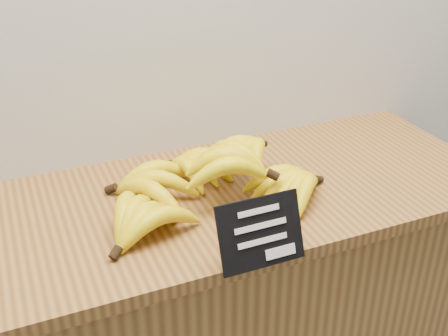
% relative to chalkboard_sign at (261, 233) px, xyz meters
% --- Properties ---
extents(counter_top, '(1.36, 0.54, 0.03)m').
position_rel_chalkboard_sign_xyz_m(counter_top, '(0.02, 0.26, -0.08)').
color(counter_top, olive).
rests_on(counter_top, counter).
extents(chalkboard_sign, '(0.17, 0.05, 0.13)m').
position_rel_chalkboard_sign_xyz_m(chalkboard_sign, '(0.00, 0.00, 0.00)').
color(chalkboard_sign, black).
rests_on(chalkboard_sign, counter_top).
extents(banana_pile, '(0.55, 0.37, 0.13)m').
position_rel_chalkboard_sign_xyz_m(banana_pile, '(-0.01, 0.25, -0.01)').
color(banana_pile, yellow).
rests_on(banana_pile, counter_top).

